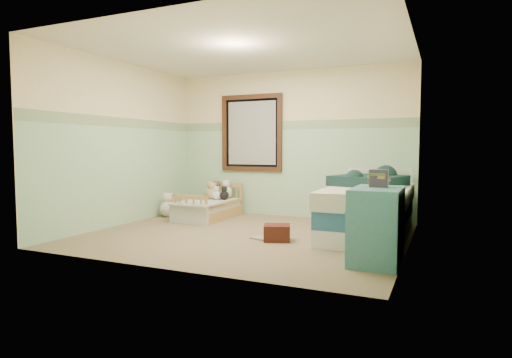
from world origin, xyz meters
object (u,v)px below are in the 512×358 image
at_px(toddler_bed_frame, 210,213).
at_px(dresser, 377,225).
at_px(red_pillow, 277,233).
at_px(floor_book, 262,238).
at_px(plush_floor_cream, 168,209).
at_px(plush_floor_tan, 187,210).
at_px(twin_bed_frame, 368,228).

distance_m(toddler_bed_frame, dresser, 3.49).
relative_size(red_pillow, floor_book, 1.31).
relative_size(plush_floor_cream, floor_book, 1.12).
bearing_deg(floor_book, toddler_bed_frame, 157.48).
xyz_separation_m(plush_floor_tan, twin_bed_frame, (3.09, -0.35, -0.01)).
distance_m(plush_floor_tan, floor_book, 2.15).
height_order(red_pillow, floor_book, red_pillow).
height_order(toddler_bed_frame, red_pillow, red_pillow).
relative_size(plush_floor_cream, dresser, 0.36).
bearing_deg(twin_bed_frame, toddler_bed_frame, 170.44).
xyz_separation_m(twin_bed_frame, floor_book, (-1.24, -0.74, -0.10)).
distance_m(dresser, floor_book, 1.68).
relative_size(toddler_bed_frame, plush_floor_cream, 4.54).
bearing_deg(twin_bed_frame, red_pillow, -143.61).
bearing_deg(dresser, plush_floor_cream, 157.19).
height_order(plush_floor_tan, floor_book, plush_floor_tan).
bearing_deg(plush_floor_tan, dresser, -26.00).
bearing_deg(floor_book, plush_floor_tan, 166.13).
relative_size(twin_bed_frame, dresser, 2.55).
bearing_deg(red_pillow, floor_book, 176.74).
bearing_deg(red_pillow, toddler_bed_frame, 144.49).
bearing_deg(toddler_bed_frame, plush_floor_tan, -165.35).
relative_size(plush_floor_cream, plush_floor_tan, 1.18).
bearing_deg(dresser, twin_bed_frame, 102.90).
height_order(toddler_bed_frame, plush_floor_tan, plush_floor_tan).
bearing_deg(floor_book, dresser, -3.58).
height_order(twin_bed_frame, dresser, dresser).
xyz_separation_m(plush_floor_tan, dresser, (3.39, -1.65, 0.27)).
distance_m(dresser, red_pillow, 1.45).
bearing_deg(plush_floor_tan, toddler_bed_frame, 14.65).
bearing_deg(red_pillow, twin_bed_frame, 36.39).
bearing_deg(toddler_bed_frame, floor_book, -39.10).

